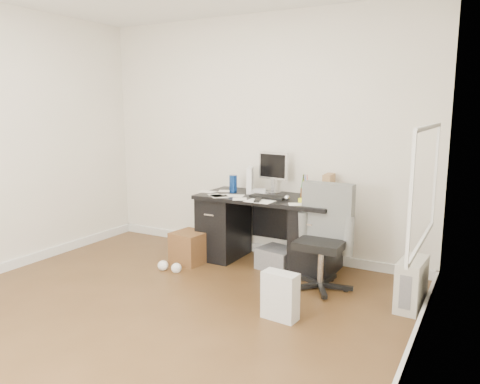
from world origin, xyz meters
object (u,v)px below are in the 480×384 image
at_px(keyboard, 268,197).
at_px(pc_tower, 411,284).
at_px(desk, 268,228).
at_px(wicker_basket, 190,247).
at_px(office_chair, 321,238).
at_px(lcd_monitor, 273,172).

xyz_separation_m(keyboard, pc_tower, (1.52, -0.37, -0.55)).
xyz_separation_m(desk, keyboard, (0.04, -0.08, 0.36)).
xyz_separation_m(pc_tower, wicker_basket, (-2.33, 0.09, -0.04)).
xyz_separation_m(desk, office_chair, (0.74, -0.40, 0.09)).
height_order(lcd_monitor, office_chair, lcd_monitor).
distance_m(desk, lcd_monitor, 0.62).
xyz_separation_m(lcd_monitor, keyboard, (0.07, -0.28, -0.22)).
xyz_separation_m(desk, wicker_basket, (-0.77, -0.36, -0.23)).
relative_size(lcd_monitor, keyboard, 1.17).
height_order(office_chair, pc_tower, office_chair).
height_order(desk, pc_tower, desk).
bearing_deg(keyboard, wicker_basket, -155.80).
relative_size(desk, lcd_monitor, 3.25).
bearing_deg(keyboard, office_chair, -19.84).
distance_m(desk, keyboard, 0.37).
xyz_separation_m(keyboard, wicker_basket, (-0.81, -0.28, -0.59)).
height_order(desk, wicker_basket, desk).
distance_m(office_chair, wicker_basket, 1.55).
relative_size(lcd_monitor, office_chair, 0.47).
bearing_deg(wicker_basket, desk, 24.89).
distance_m(desk, wicker_basket, 0.88).
xyz_separation_m(desk, pc_tower, (1.55, -0.45, -0.19)).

